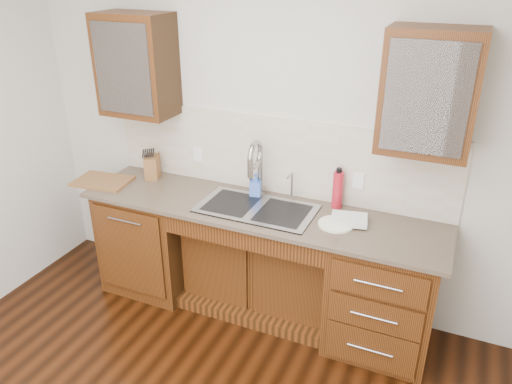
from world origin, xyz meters
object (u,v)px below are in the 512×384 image
at_px(cutting_board, 102,181).
at_px(knife_block, 152,167).
at_px(soap_bottle, 256,185).
at_px(water_bottle, 338,190).
at_px(plate, 336,224).

bearing_deg(cutting_board, knife_block, 38.54).
height_order(soap_bottle, knife_block, same).
bearing_deg(knife_block, water_bottle, -19.78).
xyz_separation_m(plate, knife_block, (-1.60, 0.20, 0.09)).
bearing_deg(soap_bottle, plate, -27.11).
xyz_separation_m(knife_block, cutting_board, (-0.32, -0.25, -0.08)).
bearing_deg(knife_block, plate, -29.19).
bearing_deg(plate, water_bottle, 104.65).
height_order(plate, cutting_board, cutting_board).
xyz_separation_m(soap_bottle, water_bottle, (0.61, 0.06, 0.05)).
xyz_separation_m(soap_bottle, cutting_board, (-1.24, -0.26, -0.08)).
distance_m(soap_bottle, plate, 0.71).
height_order(soap_bottle, cutting_board, soap_bottle).
height_order(plate, knife_block, knife_block).
bearing_deg(soap_bottle, cutting_board, -178.79).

